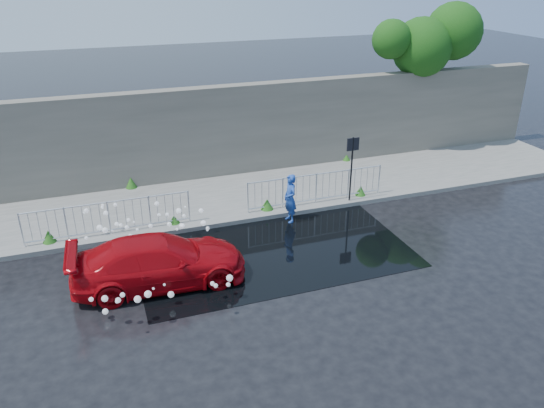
{
  "coord_description": "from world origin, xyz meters",
  "views": [
    {
      "loc": [
        -4.15,
        -12.2,
        7.94
      ],
      "look_at": [
        0.88,
        2.0,
        1.0
      ],
      "focal_mm": 35.0,
      "sensor_mm": 36.0,
      "label": 1
    }
  ],
  "objects": [
    {
      "name": "sign_post",
      "position": [
        4.2,
        3.1,
        1.72
      ],
      "size": [
        0.45,
        0.06,
        2.5
      ],
      "color": "black",
      "rests_on": "ground"
    },
    {
      "name": "pavement",
      "position": [
        0.0,
        5.0,
        0.07
      ],
      "size": [
        30.0,
        4.0,
        0.15
      ],
      "primitive_type": "cube",
      "color": "#62615D",
      "rests_on": "ground"
    },
    {
      "name": "water_spray",
      "position": [
        -3.05,
        1.26,
        0.72
      ],
      "size": [
        3.57,
        5.39,
        1.06
      ],
      "color": "white",
      "rests_on": "ground"
    },
    {
      "name": "curb",
      "position": [
        0.0,
        3.0,
        0.08
      ],
      "size": [
        30.0,
        0.25,
        0.16
      ],
      "primitive_type": "cube",
      "color": "#62615D",
      "rests_on": "ground"
    },
    {
      "name": "person",
      "position": [
        1.72,
        2.57,
        0.82
      ],
      "size": [
        0.43,
        0.62,
        1.65
      ],
      "primitive_type": "imported",
      "rotation": [
        0.0,
        0.0,
        -1.52
      ],
      "color": "#2148A6",
      "rests_on": "ground"
    },
    {
      "name": "retaining_wall",
      "position": [
        0.0,
        7.2,
        1.9
      ],
      "size": [
        30.0,
        0.6,
        3.5
      ],
      "primitive_type": "cube",
      "color": "#59554B",
      "rests_on": "pavement"
    },
    {
      "name": "red_car",
      "position": [
        -2.93,
        0.25,
        0.67
      ],
      "size": [
        4.66,
        2.03,
        1.33
      ],
      "primitive_type": "imported",
      "rotation": [
        0.0,
        0.0,
        1.53
      ],
      "color": "#A5060D",
      "rests_on": "ground"
    },
    {
      "name": "railing_right",
      "position": [
        3.0,
        3.35,
        0.74
      ],
      "size": [
        5.05,
        0.05,
        1.1
      ],
      "color": "silver",
      "rests_on": "pavement"
    },
    {
      "name": "puddle",
      "position": [
        0.5,
        1.0,
        0.01
      ],
      "size": [
        8.0,
        5.0,
        0.01
      ],
      "primitive_type": "cube",
      "color": "black",
      "rests_on": "ground"
    },
    {
      "name": "ground",
      "position": [
        0.0,
        0.0,
        0.0
      ],
      "size": [
        90.0,
        90.0,
        0.0
      ],
      "primitive_type": "plane",
      "color": "black",
      "rests_on": "ground"
    },
    {
      "name": "railing_left",
      "position": [
        -4.0,
        3.35,
        0.74
      ],
      "size": [
        5.05,
        0.05,
        1.1
      ],
      "color": "silver",
      "rests_on": "pavement"
    },
    {
      "name": "tree",
      "position": [
        9.94,
        7.41,
        4.85
      ],
      "size": [
        5.02,
        2.52,
        6.41
      ],
      "color": "#332114",
      "rests_on": "ground"
    },
    {
      "name": "weeds",
      "position": [
        -0.44,
        4.5,
        0.33
      ],
      "size": [
        12.17,
        3.93,
        0.41
      ],
      "color": "#155217",
      "rests_on": "pavement"
    }
  ]
}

